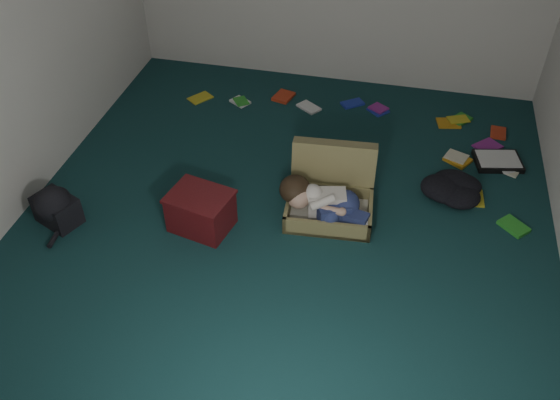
% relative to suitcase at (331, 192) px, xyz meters
% --- Properties ---
extents(floor, '(4.50, 4.50, 0.00)m').
position_rel_suitcase_xyz_m(floor, '(-0.31, -0.26, -0.14)').
color(floor, '#133637').
rests_on(floor, ground).
extents(wall_front, '(4.50, 0.00, 4.50)m').
position_rel_suitcase_xyz_m(wall_front, '(-0.31, -2.51, 1.16)').
color(wall_front, silver).
rests_on(wall_front, ground).
extents(suitcase, '(0.69, 0.68, 0.48)m').
position_rel_suitcase_xyz_m(suitcase, '(0.00, 0.00, 0.00)').
color(suitcase, olive).
rests_on(suitcase, floor).
extents(person, '(0.71, 0.34, 0.30)m').
position_rel_suitcase_xyz_m(person, '(-0.03, -0.17, 0.04)').
color(person, silver).
rests_on(person, suitcase).
extents(maroon_bin, '(0.51, 0.44, 0.31)m').
position_rel_suitcase_xyz_m(maroon_bin, '(-0.90, -0.44, 0.01)').
color(maroon_bin, '#511013').
rests_on(maroon_bin, floor).
extents(backpack, '(0.50, 0.46, 0.24)m').
position_rel_suitcase_xyz_m(backpack, '(-1.98, -0.63, -0.02)').
color(backpack, black).
rests_on(backpack, floor).
extents(clothing_pile, '(0.53, 0.47, 0.14)m').
position_rel_suitcase_xyz_m(clothing_pile, '(0.90, 0.38, -0.07)').
color(clothing_pile, black).
rests_on(clothing_pile, floor).
extents(paper_tray, '(0.43, 0.36, 0.05)m').
position_rel_suitcase_xyz_m(paper_tray, '(1.31, 0.87, -0.12)').
color(paper_tray, black).
rests_on(paper_tray, floor).
extents(book_scatter, '(3.10, 1.70, 0.02)m').
position_rel_suitcase_xyz_m(book_scatter, '(0.41, 1.13, -0.13)').
color(book_scatter, gold).
rests_on(book_scatter, floor).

